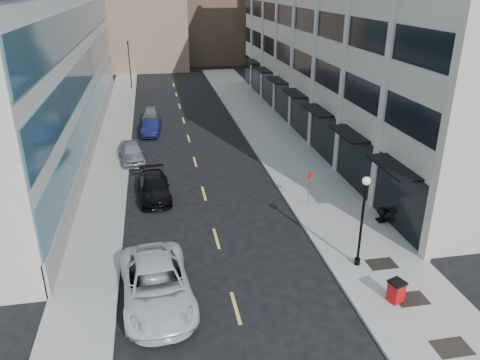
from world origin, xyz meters
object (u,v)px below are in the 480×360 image
object	(u,v)px
urn_planter	(382,213)
car_grey_sedan	(151,114)
car_silver_sedan	(132,152)
car_blue_sedan	(151,127)
trash_bin	(396,290)
car_white_van	(156,285)
traffic_signal	(128,44)
car_black_pickup	(154,187)
lamppost	(363,213)
sign_post	(309,183)

from	to	relation	value
urn_planter	car_grey_sedan	bearing A→B (deg)	117.54
car_silver_sedan	car_blue_sedan	bearing A→B (deg)	69.95
car_blue_sedan	trash_bin	world-z (taller)	car_blue_sedan
car_white_van	car_silver_sedan	distance (m)	18.01
traffic_signal	car_silver_sedan	distance (m)	27.46
car_white_van	trash_bin	distance (m)	10.31
car_silver_sedan	car_grey_sedan	xyz separation A→B (m)	(1.59, 11.51, -0.07)
car_white_van	car_black_pickup	bearing A→B (deg)	84.99
car_grey_sedan	car_silver_sedan	bearing A→B (deg)	-92.92
lamppost	sign_post	bearing A→B (deg)	92.55
urn_planter	traffic_signal	bearing A→B (deg)	110.65
traffic_signal	lamppost	xyz separation A→B (m)	(11.90, -44.00, -2.78)
car_grey_sedan	urn_planter	size ratio (longest dim) A/B	4.63
car_silver_sedan	urn_planter	size ratio (longest dim) A/B	5.14
car_black_pickup	lamppost	distance (m)	14.04
car_grey_sedan	traffic_signal	bearing A→B (deg)	103.34
car_black_pickup	car_white_van	bearing A→B (deg)	-93.45
traffic_signal	car_grey_sedan	world-z (taller)	traffic_signal
car_silver_sedan	urn_planter	bearing A→B (deg)	-49.21
car_black_pickup	trash_bin	bearing A→B (deg)	-55.40
car_white_van	car_silver_sedan	size ratio (longest dim) A/B	1.43
lamppost	sign_post	distance (m)	6.85
car_silver_sedan	lamppost	xyz separation A→B (m)	(11.20, -17.00, 2.19)
car_silver_sedan	trash_bin	distance (m)	23.13
car_grey_sedan	trash_bin	xyz separation A→B (m)	(10.04, -31.50, 0.02)
car_grey_sedan	car_blue_sedan	bearing A→B (deg)	-84.93
trash_bin	urn_planter	bearing A→B (deg)	48.57
traffic_signal	car_grey_sedan	distance (m)	16.45
car_white_van	lamppost	distance (m)	9.94
traffic_signal	urn_planter	distance (m)	43.11
car_blue_sedan	lamppost	bearing A→B (deg)	-61.70
urn_planter	car_silver_sedan	bearing A→B (deg)	137.79
car_black_pickup	urn_planter	bearing A→B (deg)	-28.37
lamppost	car_white_van	bearing A→B (deg)	-174.43
car_blue_sedan	car_grey_sedan	xyz separation A→B (m)	(-0.01, 4.60, -0.02)
car_white_van	lamppost	size ratio (longest dim) A/B	1.33
car_blue_sedan	car_grey_sedan	world-z (taller)	car_blue_sedan
trash_bin	sign_post	distance (m)	9.80
car_black_pickup	car_grey_sedan	world-z (taller)	car_black_pickup
car_grey_sedan	trash_bin	world-z (taller)	car_grey_sedan
car_white_van	urn_planter	bearing A→B (deg)	16.16
car_white_van	urn_planter	size ratio (longest dim) A/B	7.34
car_black_pickup	car_grey_sedan	bearing A→B (deg)	86.99
car_black_pickup	car_silver_sedan	distance (m)	7.18
trash_bin	lamppost	bearing A→B (deg)	78.45
car_blue_sedan	urn_planter	xyz separation A→B (m)	(12.80, -19.96, -0.02)
car_white_van	car_blue_sedan	world-z (taller)	car_white_van
urn_planter	sign_post	bearing A→B (deg)	141.50
car_black_pickup	lamppost	bearing A→B (deg)	-49.21
car_grey_sedan	urn_planter	distance (m)	27.70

